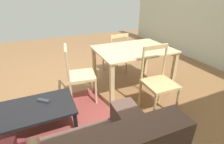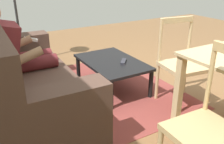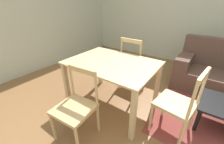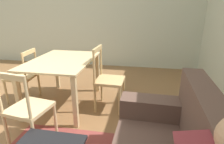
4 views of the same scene
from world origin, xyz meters
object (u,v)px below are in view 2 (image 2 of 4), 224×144
(coffee_table, at_px, (112,64))
(tv_remote, at_px, (123,61))
(couch, at_px, (24,81))
(person_lounging, at_px, (19,53))
(dining_chair_facing_couch, at_px, (182,65))
(dining_chair_near_wall, at_px, (210,131))

(coffee_table, bearing_deg, tv_remote, -140.50)
(couch, relative_size, person_lounging, 1.78)
(tv_remote, bearing_deg, person_lounging, 23.04)
(couch, height_order, dining_chair_facing_couch, couch)
(couch, bearing_deg, coffee_table, -90.04)
(coffee_table, xyz_separation_m, dining_chair_facing_couch, (-0.68, -0.46, 0.13))
(couch, distance_m, dining_chair_near_wall, 1.82)
(tv_remote, distance_m, dining_chair_facing_couch, 0.68)
(dining_chair_facing_couch, bearing_deg, dining_chair_near_wall, 142.78)
(dining_chair_near_wall, bearing_deg, couch, 24.88)
(person_lounging, bearing_deg, couch, 172.75)
(dining_chair_facing_couch, bearing_deg, couch, 65.57)
(person_lounging, height_order, dining_chair_facing_couch, person_lounging)
(couch, bearing_deg, dining_chair_facing_couch, -114.43)
(coffee_table, bearing_deg, dining_chair_near_wall, 170.68)
(couch, xyz_separation_m, coffee_table, (-0.00, -1.03, -0.02))
(couch, relative_size, dining_chair_facing_couch, 2.14)
(dining_chair_near_wall, bearing_deg, dining_chair_facing_couch, -37.22)
(couch, relative_size, coffee_table, 2.11)
(tv_remote, bearing_deg, couch, 34.62)
(dining_chair_near_wall, distance_m, dining_chair_facing_couch, 1.21)
(dining_chair_near_wall, height_order, dining_chair_facing_couch, dining_chair_near_wall)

